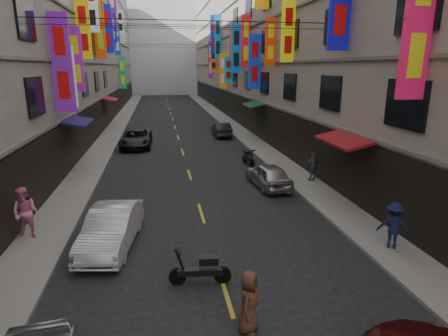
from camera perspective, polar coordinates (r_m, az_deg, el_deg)
name	(u,v)px	position (r m, az deg, el deg)	size (l,w,h in m)	color
sidewalk_left	(115,128)	(39.65, -16.22, 5.86)	(2.00, 90.00, 0.12)	slate
sidewalk_right	(232,125)	(40.14, 1.15, 6.57)	(2.00, 90.00, 0.12)	slate
building_row_left	(40,28)	(40.45, -26.18, 18.56)	(10.14, 90.00, 19.00)	gray
building_row_right	(289,32)	(41.39, 9.90, 19.70)	(10.14, 90.00, 19.00)	#A5988B
haze_block	(163,44)	(89.09, -9.32, 18.17)	(18.00, 8.00, 22.00)	silver
shop_signage	(174,26)	(31.87, -7.56, 20.67)	(14.00, 55.00, 12.37)	#0D459C
street_awnings	(165,119)	(23.15, -9.01, 7.37)	(13.99, 35.20, 0.41)	#144E1C
overhead_cables	(179,25)	(27.13, -6.90, 20.85)	(14.00, 38.04, 1.24)	black
lane_markings	(176,132)	(36.49, -7.26, 5.49)	(0.12, 80.20, 0.01)	gold
scooter_crossing	(201,270)	(11.15, -3.49, -15.21)	(1.80, 0.53, 1.14)	black
scooter_far_right	(248,158)	(23.92, 3.71, 1.53)	(0.58, 1.80, 1.14)	black
car_left_mid	(111,228)	(13.65, -16.77, -8.75)	(1.46, 4.18, 1.38)	silver
car_left_far	(136,139)	(29.89, -13.23, 4.38)	(2.25, 4.89, 1.36)	black
car_right_mid	(268,175)	(19.55, 6.78, -1.09)	(1.49, 3.70, 1.26)	#B9BABE
car_right_far	(221,129)	(33.68, -0.39, 5.89)	(1.34, 3.85, 1.27)	#26252C
pedestrian_lfar	(25,213)	(15.13, -28.01, -6.06)	(0.91, 0.62, 1.87)	pink
pedestrian_rnear	(394,225)	(13.95, 24.45, -7.95)	(1.04, 0.53, 1.60)	#141938
pedestrian_rfar	(313,167)	(20.61, 13.42, 0.21)	(0.91, 0.52, 1.56)	#525254
pedestrian_crossing	(249,302)	(9.28, 3.80, -19.66)	(0.76, 0.52, 1.56)	#4B2D1E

